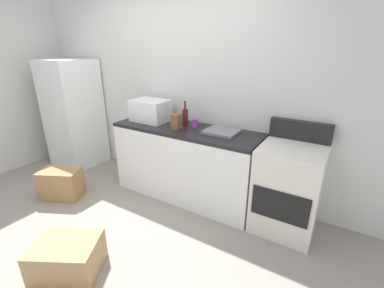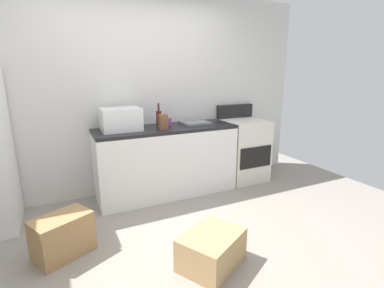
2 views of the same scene
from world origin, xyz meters
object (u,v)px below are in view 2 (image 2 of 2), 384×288
at_px(cardboard_box_large, 63,236).
at_px(wine_bottle, 159,118).
at_px(stove_oven, 243,149).
at_px(coffee_mug, 168,122).
at_px(knife_block, 163,122).
at_px(microwave, 121,119).
at_px(cardboard_box_medium, 211,249).

bearing_deg(cardboard_box_large, wine_bottle, 37.38).
height_order(stove_oven, coffee_mug, stove_oven).
bearing_deg(coffee_mug, cardboard_box_large, -145.26).
bearing_deg(coffee_mug, knife_block, -127.59).
distance_m(microwave, wine_bottle, 0.50).
bearing_deg(cardboard_box_medium, knife_block, 85.20).
height_order(wine_bottle, cardboard_box_medium, wine_bottle).
height_order(cardboard_box_large, cardboard_box_medium, cardboard_box_large).
relative_size(knife_block, cardboard_box_large, 0.38).
height_order(stove_oven, cardboard_box_large, stove_oven).
height_order(coffee_mug, cardboard_box_large, coffee_mug).
relative_size(coffee_mug, knife_block, 0.56).
bearing_deg(cardboard_box_large, microwave, 50.22).
bearing_deg(coffee_mug, microwave, -175.30).
bearing_deg(cardboard_box_medium, wine_bottle, 85.44).
relative_size(microwave, coffee_mug, 4.60).
xyz_separation_m(knife_block, cardboard_box_medium, (-0.12, -1.46, -0.85)).
height_order(knife_block, cardboard_box_medium, knife_block).
height_order(microwave, knife_block, microwave).
height_order(coffee_mug, cardboard_box_medium, coffee_mug).
relative_size(stove_oven, cardboard_box_large, 2.32).
bearing_deg(microwave, wine_bottle, 5.52).
distance_m(microwave, knife_block, 0.50).
relative_size(stove_oven, knife_block, 6.11).
bearing_deg(coffee_mug, wine_bottle, -178.38).
bearing_deg(cardboard_box_medium, microwave, 102.86).
bearing_deg(knife_block, microwave, 164.98).
relative_size(microwave, cardboard_box_medium, 0.88).
relative_size(stove_oven, cardboard_box_medium, 2.11).
xyz_separation_m(stove_oven, coffee_mug, (-1.15, 0.08, 0.48)).
height_order(microwave, coffee_mug, microwave).
xyz_separation_m(stove_oven, cardboard_box_large, (-2.53, -0.87, -0.28)).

